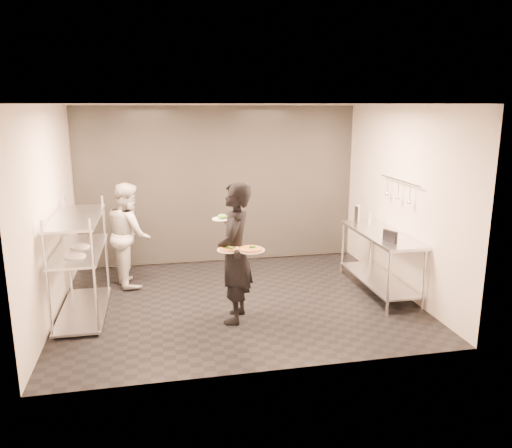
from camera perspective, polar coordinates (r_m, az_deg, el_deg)
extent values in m
cube|color=black|center=(7.37, -2.03, -8.79)|extent=(5.00, 4.00, 0.00)
cube|color=silver|center=(6.82, -2.23, 13.55)|extent=(5.00, 4.00, 0.00)
cube|color=beige|center=(8.91, -4.26, 4.46)|extent=(5.00, 0.00, 2.80)
cube|color=beige|center=(5.05, 1.63, -2.51)|extent=(5.00, 0.00, 2.80)
cube|color=beige|center=(7.01, -22.73, 0.97)|extent=(0.00, 4.00, 2.80)
cube|color=beige|center=(7.76, 16.42, 2.60)|extent=(0.00, 4.00, 2.80)
cube|color=white|center=(8.88, -4.23, 4.43)|extent=(4.90, 0.04, 2.74)
cylinder|color=silver|center=(6.43, -22.77, -6.12)|extent=(0.04, 0.04, 1.50)
cylinder|color=silver|center=(7.88, -20.71, -2.43)|extent=(0.04, 0.04, 1.50)
cylinder|color=silver|center=(6.34, -17.96, -5.98)|extent=(0.04, 0.04, 1.50)
cylinder|color=silver|center=(7.81, -16.80, -2.27)|extent=(0.04, 0.04, 1.50)
cube|color=#B9BDC4|center=(7.34, -19.05, -9.24)|extent=(0.60, 1.60, 0.03)
cube|color=#B9BDC4|center=(7.06, -19.58, -2.85)|extent=(0.60, 1.60, 0.03)
cube|color=#B9BDC4|center=(6.96, -19.87, 0.71)|extent=(0.60, 1.60, 0.03)
cylinder|color=silver|center=(6.72, -19.99, -3.47)|extent=(0.26, 0.26, 0.01)
cylinder|color=silver|center=(7.15, -19.49, -2.44)|extent=(0.26, 0.26, 0.01)
cylinder|color=silver|center=(7.01, 14.95, -6.52)|extent=(0.04, 0.04, 0.90)
cylinder|color=silver|center=(8.50, 9.84, -2.71)|extent=(0.04, 0.04, 0.90)
cylinder|color=silver|center=(7.25, 18.66, -6.10)|extent=(0.04, 0.04, 0.90)
cylinder|color=silver|center=(8.70, 13.03, -2.49)|extent=(0.04, 0.04, 0.90)
cube|color=#B9BDC4|center=(7.93, 13.78, -6.15)|extent=(0.57, 1.71, 0.03)
cube|color=#B9BDC4|center=(7.72, 14.07, -1.10)|extent=(0.60, 1.80, 0.04)
cylinder|color=silver|center=(7.69, 16.17, 4.79)|extent=(0.02, 1.20, 0.02)
cylinder|color=silver|center=(7.39, 17.21, 3.37)|extent=(0.01, 0.01, 0.22)
sphere|color=silver|center=(7.41, 17.14, 2.38)|extent=(0.07, 0.07, 0.07)
cylinder|color=silver|center=(7.70, 15.97, 3.83)|extent=(0.01, 0.01, 0.22)
sphere|color=silver|center=(7.72, 15.91, 2.88)|extent=(0.07, 0.07, 0.07)
cylinder|color=silver|center=(8.00, 14.83, 4.26)|extent=(0.01, 0.01, 0.22)
sphere|color=silver|center=(8.02, 14.77, 3.34)|extent=(0.07, 0.07, 0.07)
imported|color=black|center=(6.46, -2.44, -3.35)|extent=(0.63, 0.78, 1.85)
imported|color=beige|center=(8.07, -14.31, -1.12)|extent=(0.79, 0.92, 1.63)
cylinder|color=silver|center=(6.27, -3.06, -2.96)|extent=(0.31, 0.31, 0.01)
cylinder|color=#A6613C|center=(6.26, -3.06, -2.85)|extent=(0.27, 0.27, 0.02)
cylinder|color=#B85B18|center=(6.26, -3.06, -2.77)|extent=(0.24, 0.24, 0.01)
sphere|color=#175E15|center=(6.26, -3.06, -2.70)|extent=(0.04, 0.04, 0.04)
cylinder|color=silver|center=(6.28, -0.61, -2.99)|extent=(0.36, 0.36, 0.01)
cylinder|color=#A6613C|center=(6.27, -0.61, -2.89)|extent=(0.32, 0.32, 0.02)
cylinder|color=#B85B18|center=(6.27, -0.61, -2.80)|extent=(0.28, 0.28, 0.01)
sphere|color=#175E15|center=(6.27, -0.61, -2.73)|extent=(0.04, 0.04, 0.04)
cylinder|color=silver|center=(6.64, -3.87, 0.57)|extent=(0.27, 0.27, 0.01)
ellipsoid|color=#31711C|center=(6.63, -3.88, 0.87)|extent=(0.13, 0.13, 0.07)
cube|color=black|center=(7.19, 15.06, -1.38)|extent=(0.12, 0.24, 0.17)
cylinder|color=#94A093|center=(8.38, 11.59, 1.26)|extent=(0.08, 0.08, 0.27)
cylinder|color=#94A093|center=(8.17, 12.92, 0.59)|extent=(0.06, 0.06, 0.19)
cylinder|color=black|center=(8.38, 11.44, 1.17)|extent=(0.07, 0.07, 0.25)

